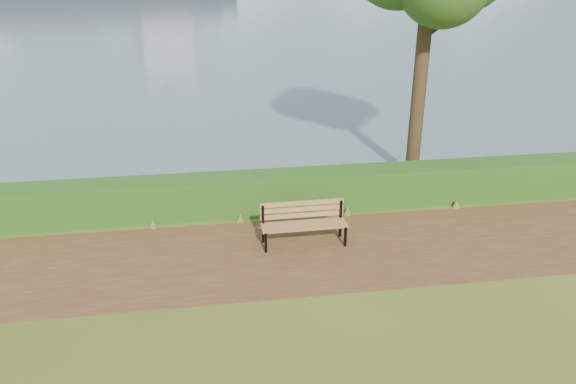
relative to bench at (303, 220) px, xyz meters
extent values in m
plane|color=#455719|center=(-0.25, -0.80, -0.56)|extent=(140.00, 140.00, 0.00)
cube|color=#4F2D1B|center=(-0.25, -0.50, -0.55)|extent=(40.00, 3.40, 0.01)
cube|color=#1F4C15|center=(-0.25, 1.80, -0.06)|extent=(32.00, 0.85, 1.00)
cube|color=black|center=(-0.90, -0.34, -0.32)|extent=(0.05, 0.06, 0.48)
cube|color=black|center=(-0.90, 0.13, -0.10)|extent=(0.05, 0.06, 0.92)
cube|color=black|center=(-0.90, -0.11, -0.11)|extent=(0.06, 0.56, 0.05)
cube|color=black|center=(0.90, -0.33, -0.32)|extent=(0.05, 0.06, 0.48)
cube|color=black|center=(0.90, 0.15, -0.10)|extent=(0.05, 0.06, 0.92)
cube|color=black|center=(0.90, -0.09, -0.11)|extent=(0.06, 0.56, 0.05)
cube|color=#A1683E|center=(0.00, -0.30, -0.07)|extent=(1.93, 0.12, 0.04)
cube|color=#A1683E|center=(0.00, -0.17, -0.07)|extent=(1.93, 0.12, 0.04)
cube|color=#A1683E|center=(0.00, -0.03, -0.07)|extent=(1.93, 0.12, 0.04)
cube|color=#A1683E|center=(0.00, 0.10, -0.07)|extent=(1.93, 0.12, 0.04)
cube|color=#A1683E|center=(0.00, 0.17, 0.05)|extent=(1.93, 0.07, 0.11)
cube|color=#A1683E|center=(0.00, 0.17, 0.20)|extent=(1.93, 0.07, 0.11)
cube|color=#A1683E|center=(0.00, 0.17, 0.35)|extent=(1.93, 0.07, 0.11)
cylinder|color=#332014|center=(3.88, 3.56, 2.96)|extent=(0.39, 0.39, 7.03)
cylinder|color=#332014|center=(4.32, 3.56, 3.74)|extent=(1.03, 0.12, 0.77)
cylinder|color=#332014|center=(3.49, 3.65, 4.23)|extent=(0.80, 0.37, 0.70)
camera|label=1|loc=(-2.04, -11.16, 5.60)|focal=35.00mm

